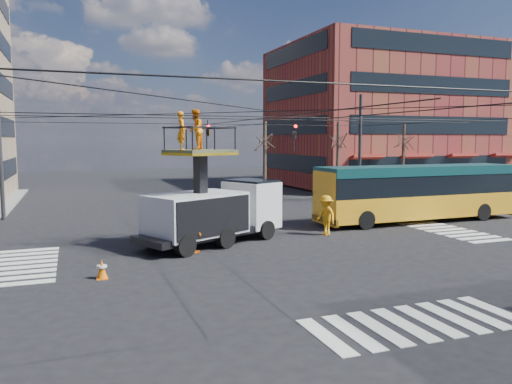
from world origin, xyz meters
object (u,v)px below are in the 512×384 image
(utility_truck, at_px, (214,199))
(flagger, at_px, (326,215))
(traffic_cone, at_px, (102,269))
(worker_ground, at_px, (194,234))
(city_bus, at_px, (418,191))

(utility_truck, bearing_deg, flagger, -27.15)
(utility_truck, height_order, traffic_cone, utility_truck)
(traffic_cone, relative_size, flagger, 0.34)
(traffic_cone, xyz_separation_m, worker_ground, (3.82, 2.71, 0.47))
(city_bus, relative_size, worker_ground, 7.76)
(city_bus, relative_size, traffic_cone, 18.65)
(utility_truck, distance_m, flagger, 5.71)
(city_bus, bearing_deg, worker_ground, -166.87)
(city_bus, xyz_separation_m, traffic_cone, (-17.78, -6.20, -1.39))
(flagger, bearing_deg, worker_ground, -88.34)
(city_bus, bearing_deg, flagger, -165.49)
(utility_truck, xyz_separation_m, city_bus, (12.61, 1.83, -0.28))
(traffic_cone, height_order, worker_ground, worker_ground)
(traffic_cone, distance_m, flagger, 11.61)
(traffic_cone, relative_size, worker_ground, 0.42)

